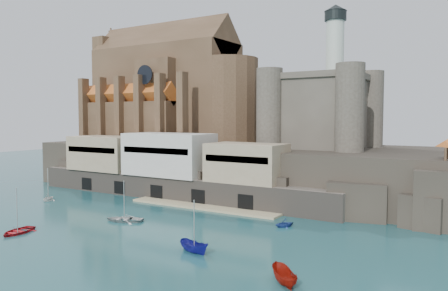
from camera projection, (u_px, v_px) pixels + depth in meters
ground at (123, 228)px, 64.33m from camera, size 300.00×300.00×0.00m
promontory at (248, 168)px, 97.62m from camera, size 100.00×36.00×10.00m
quay at (167, 167)px, 88.88m from camera, size 70.00×12.00×13.05m
church at (170, 94)px, 111.09m from camera, size 47.00×25.93×30.51m
castle_keep at (322, 107)px, 89.73m from camera, size 21.20×21.20×29.30m
boat_0 at (18, 233)px, 61.40m from camera, size 4.07×2.07×5.47m
boat_2 at (194, 252)px, 52.67m from camera, size 2.18×2.15×4.69m
boat_4 at (48, 201)px, 85.16m from camera, size 3.35×2.72×3.36m
boat_5 at (284, 283)px, 42.85m from camera, size 2.55×2.55×4.73m
boat_6 at (124, 221)px, 68.49m from camera, size 2.70×4.41×5.96m
boat_7 at (284, 227)px, 64.94m from camera, size 3.19×2.90×3.16m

